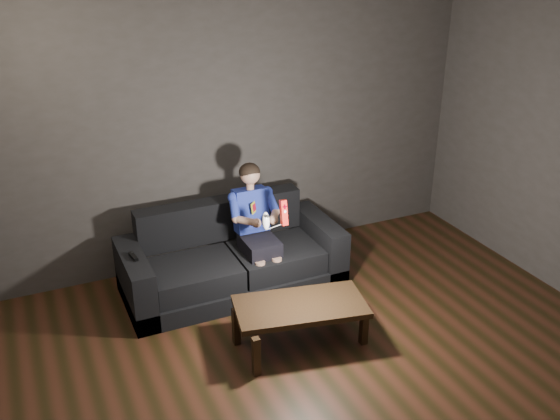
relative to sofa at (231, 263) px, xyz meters
name	(u,v)px	position (x,y,z in m)	size (l,w,h in m)	color
floor	(354,412)	(0.18, -1.89, -0.25)	(5.00, 5.00, 0.00)	black
back_wall	(223,125)	(0.18, 0.61, 1.10)	(5.00, 0.04, 2.70)	#3B3733
sofa	(231,263)	(0.00, 0.00, 0.00)	(1.95, 0.84, 0.75)	black
child	(255,219)	(0.22, -0.05, 0.42)	(0.44, 0.55, 1.09)	black
wii_remote_red	(284,213)	(0.31, -0.47, 0.64)	(0.05, 0.08, 0.22)	red
nunchuk_white	(266,221)	(0.15, -0.46, 0.59)	(0.09, 0.11, 0.16)	white
wii_remote_black	(133,256)	(-0.88, -0.07, 0.30)	(0.05, 0.15, 0.03)	black
coffee_table	(300,309)	(0.19, -1.04, 0.07)	(1.09, 0.69, 0.37)	black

